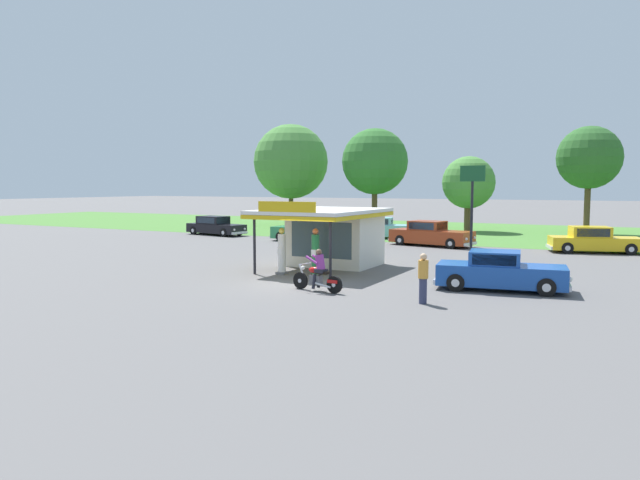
{
  "coord_description": "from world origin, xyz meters",
  "views": [
    {
      "loc": [
        11.58,
        -19.87,
        3.9
      ],
      "look_at": [
        -0.88,
        3.95,
        1.4
      ],
      "focal_mm": 32.8,
      "sensor_mm": 36.0,
      "label": 1
    }
  ],
  "objects": [
    {
      "name": "tree_oak_centre",
      "position": [
        -8.77,
        29.82,
        6.08
      ],
      "size": [
        5.99,
        5.99,
        9.09
      ],
      "color": "brown",
      "rests_on": "ground"
    },
    {
      "name": "tree_oak_left",
      "position": [
        -17.71,
        30.08,
        6.16
      ],
      "size": [
        7.3,
        7.3,
        9.91
      ],
      "color": "brown",
      "rests_on": "ground"
    },
    {
      "name": "bystander_admiring_sedan",
      "position": [
        -6.26,
        10.7,
        0.78
      ],
      "size": [
        0.34,
        0.34,
        1.5
      ],
      "color": "brown",
      "rests_on": "ground"
    },
    {
      "name": "gas_pump_offside",
      "position": [
        -0.13,
        2.11,
        0.96
      ],
      "size": [
        0.44,
        0.44,
        2.08
      ],
      "color": "slate",
      "rests_on": "ground"
    },
    {
      "name": "service_station_kiosk",
      "position": [
        -0.98,
        5.43,
        1.64
      ],
      "size": [
        4.65,
        6.53,
        3.25
      ],
      "color": "silver",
      "rests_on": "ground"
    },
    {
      "name": "ground_plane",
      "position": [
        0.0,
        0.0,
        0.0
      ],
      "size": [
        300.0,
        300.0,
        0.0
      ],
      "primitive_type": "plane",
      "color": "#5B5959"
    },
    {
      "name": "parked_car_back_row_centre_right",
      "position": [
        10.04,
        17.64,
        0.69
      ],
      "size": [
        5.44,
        3.21,
        1.53
      ],
      "color": "gold",
      "rests_on": "ground"
    },
    {
      "name": "parked_car_back_row_right",
      "position": [
        -8.16,
        15.95,
        0.71
      ],
      "size": [
        5.32,
        2.08,
        1.55
      ],
      "color": "#2D844C",
      "rests_on": "ground"
    },
    {
      "name": "parked_car_back_row_far_left",
      "position": [
        -4.53,
        20.87,
        0.71
      ],
      "size": [
        5.52,
        3.15,
        1.54
      ],
      "color": "#7AC6D1",
      "rests_on": "ground"
    },
    {
      "name": "parked_car_back_row_centre",
      "position": [
        0.42,
        17.02,
        0.73
      ],
      "size": [
        5.75,
        2.86,
        1.62
      ],
      "color": "#993819",
      "rests_on": "ground"
    },
    {
      "name": "gas_pump_nearside",
      "position": [
        -1.82,
        2.11,
        0.94
      ],
      "size": [
        0.44,
        0.44,
        2.05
      ],
      "color": "slate",
      "rests_on": "ground"
    },
    {
      "name": "tree_oak_far_left",
      "position": [
        -0.37,
        30.39,
        4.15
      ],
      "size": [
        4.47,
        4.47,
        6.42
      ],
      "color": "brown",
      "rests_on": "ground"
    },
    {
      "name": "parked_car_back_row_far_right",
      "position": [
        -17.23,
        17.28,
        0.69
      ],
      "size": [
        5.52,
        2.59,
        1.49
      ],
      "color": "black",
      "rests_on": "ground"
    },
    {
      "name": "roadside_pole_sign",
      "position": [
        5.52,
        6.34,
        3.27
      ],
      "size": [
        1.1,
        0.12,
        4.79
      ],
      "color": "black",
      "rests_on": "ground"
    },
    {
      "name": "featured_classic_sedan",
      "position": [
        7.52,
        2.44,
        0.67
      ],
      "size": [
        5.0,
        2.46,
        1.47
      ],
      "color": "#19479E",
      "rests_on": "ground"
    },
    {
      "name": "bystander_chatting_near_pumps",
      "position": [
        5.75,
        -1.36,
        0.89
      ],
      "size": [
        0.34,
        0.34,
        1.68
      ],
      "color": "#2D3351",
      "rests_on": "ground"
    },
    {
      "name": "bystander_standing_back_lot",
      "position": [
        -3.9,
        12.82,
        0.82
      ],
      "size": [
        0.34,
        0.34,
        1.57
      ],
      "color": "black",
      "rests_on": "ground"
    },
    {
      "name": "motorcycle_with_rider",
      "position": [
        1.6,
        -0.95,
        0.65
      ],
      "size": [
        2.2,
        0.73,
        1.58
      ],
      "color": "black",
      "rests_on": "ground"
    },
    {
      "name": "tree_oak_right",
      "position": [
        8.97,
        31.91,
        6.06
      ],
      "size": [
        5.04,
        5.04,
        8.67
      ],
      "color": "brown",
      "rests_on": "ground"
    },
    {
      "name": "grass_verge_strip",
      "position": [
        0.0,
        30.0,
        0.0
      ],
      "size": [
        120.0,
        24.0,
        0.01
      ],
      "primitive_type": "cube",
      "color": "#477A33",
      "rests_on": "ground"
    }
  ]
}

